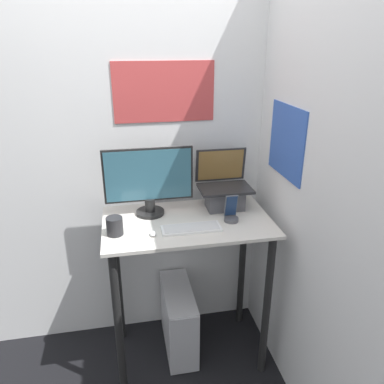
{
  "coord_description": "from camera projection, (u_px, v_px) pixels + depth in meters",
  "views": [
    {
      "loc": [
        -0.35,
        -1.65,
        2.01
      ],
      "look_at": [
        0.03,
        0.29,
        1.19
      ],
      "focal_mm": 35.0,
      "sensor_mm": 36.0,
      "label": 1
    }
  ],
  "objects": [
    {
      "name": "wall_back",
      "position": [
        177.0,
        156.0,
        2.44
      ],
      "size": [
        6.0,
        0.06,
        2.6
      ],
      "color": "silver",
      "rests_on": "ground_plane"
    },
    {
      "name": "wall_side_right",
      "position": [
        307.0,
        186.0,
        1.94
      ],
      "size": [
        0.06,
        6.0,
        2.6
      ],
      "color": "silver",
      "rests_on": "ground_plane"
    },
    {
      "name": "desk",
      "position": [
        188.0,
        253.0,
        2.29
      ],
      "size": [
        0.99,
        0.58,
        1.01
      ],
      "color": "beige",
      "rests_on": "ground_plane"
    },
    {
      "name": "laptop",
      "position": [
        224.0,
        192.0,
        2.35
      ],
      "size": [
        0.32,
        0.25,
        0.36
      ],
      "color": "#4C4C51",
      "rests_on": "desk"
    },
    {
      "name": "monitor",
      "position": [
        149.0,
        182.0,
        2.22
      ],
      "size": [
        0.53,
        0.17,
        0.41
      ],
      "color": "black",
      "rests_on": "desk"
    },
    {
      "name": "keyboard",
      "position": [
        191.0,
        228.0,
        2.1
      ],
      "size": [
        0.34,
        0.12,
        0.02
      ],
      "color": "white",
      "rests_on": "desk"
    },
    {
      "name": "mouse",
      "position": [
        153.0,
        234.0,
        2.03
      ],
      "size": [
        0.03,
        0.05,
        0.02
      ],
      "color": "white",
      "rests_on": "desk"
    },
    {
      "name": "cell_phone",
      "position": [
        231.0,
        214.0,
        2.19
      ],
      "size": [
        0.09,
        0.09,
        0.16
      ],
      "color": "#4C4C51",
      "rests_on": "desk"
    },
    {
      "name": "computer_tower",
      "position": [
        179.0,
        319.0,
        2.56
      ],
      "size": [
        0.19,
        0.51,
        0.46
      ],
      "color": "silver",
      "rests_on": "ground_plane"
    },
    {
      "name": "mug",
      "position": [
        115.0,
        226.0,
        2.03
      ],
      "size": [
        0.09,
        0.09,
        0.1
      ],
      "color": "#262628",
      "rests_on": "desk"
    }
  ]
}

